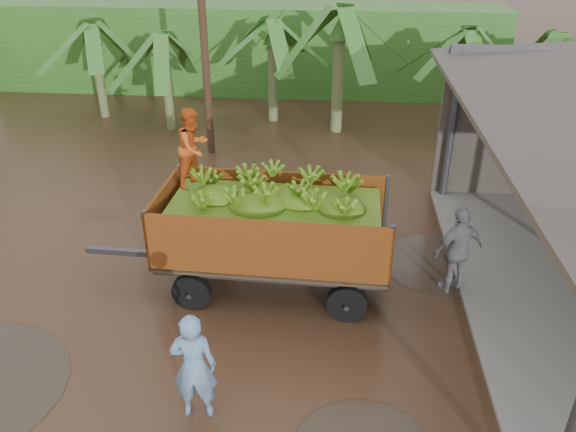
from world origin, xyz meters
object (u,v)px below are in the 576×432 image
Objects in this scene: banana_trailer at (273,227)px; utility_pole at (202,18)px; man_grey at (458,250)px; man_blue at (194,366)px.

utility_pole is (-2.92, 7.28, 2.82)m from banana_trailer.
utility_pole is (-6.65, 7.10, 3.27)m from man_grey.
banana_trailer is 3.38× the size of man_blue.
banana_trailer is 0.77× the size of utility_pole.
man_blue is 0.23× the size of utility_pole.
utility_pole reaches higher than man_grey.
banana_trailer is at bearing -107.92° from man_blue.
man_blue is at bearing -100.66° from banana_trailer.
man_grey is at bearing -46.89° from utility_pole.
man_grey is 10.26m from utility_pole.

